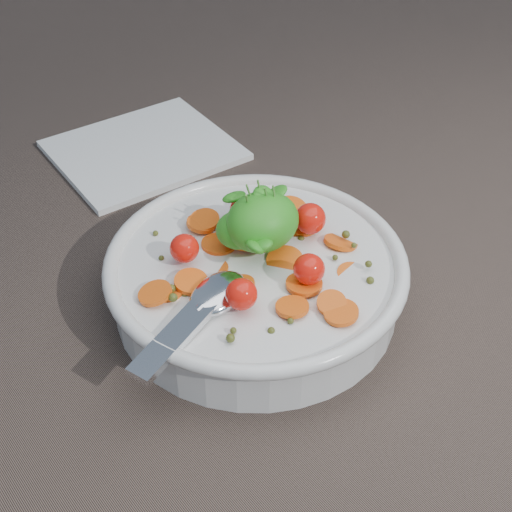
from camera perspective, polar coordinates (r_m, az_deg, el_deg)
ground at (r=0.60m, az=1.69°, el=-2.65°), size 6.00×6.00×0.00m
bowl at (r=0.57m, az=-0.02°, el=-1.64°), size 0.26×0.24×0.10m
napkin at (r=0.78m, az=-8.97°, el=8.36°), size 0.19×0.17×0.01m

